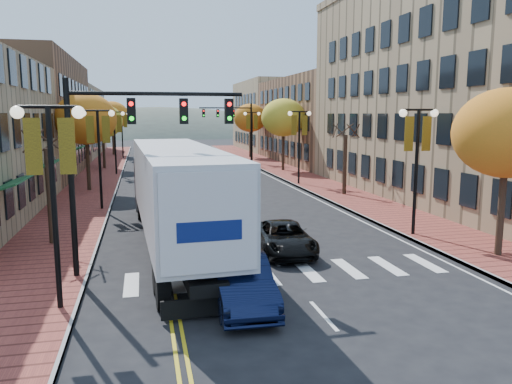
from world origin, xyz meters
TOP-DOWN VIEW (x-y plane):
  - ground at (0.00, 0.00)m, footprint 200.00×200.00m
  - sidewalk_left at (-9.00, 32.50)m, footprint 4.00×85.00m
  - sidewalk_right at (9.00, 32.50)m, footprint 4.00×85.00m
  - building_left_mid at (-17.00, 36.00)m, footprint 12.00×24.00m
  - building_left_far at (-17.00, 61.00)m, footprint 12.00×26.00m
  - building_right_near at (18.50, 16.00)m, footprint 15.00×28.00m
  - building_right_mid at (18.50, 42.00)m, footprint 15.00×24.00m
  - building_right_far at (18.50, 64.00)m, footprint 15.00×20.00m
  - tree_left_a at (-9.00, 8.00)m, footprint 0.28×0.28m
  - tree_left_b at (-9.00, 24.00)m, footprint 4.48×4.48m
  - tree_left_c at (-9.00, 40.00)m, footprint 4.16×4.16m
  - tree_left_d at (-9.00, 58.00)m, footprint 4.61×4.61m
  - tree_right_a at (9.00, 2.00)m, footprint 4.16×4.16m
  - tree_right_b at (9.00, 18.00)m, footprint 0.28×0.28m
  - tree_right_c at (9.00, 34.00)m, footprint 4.48×4.48m
  - tree_right_d at (9.00, 50.00)m, footprint 4.35×4.35m
  - lamp_left_a at (-7.50, 0.00)m, footprint 1.96×0.36m
  - lamp_left_b at (-7.50, 16.00)m, footprint 1.96×0.36m
  - lamp_left_c at (-7.50, 34.00)m, footprint 1.96×0.36m
  - lamp_left_d at (-7.50, 52.00)m, footprint 1.96×0.36m
  - lamp_right_a at (7.50, 6.00)m, footprint 1.96×0.36m
  - lamp_right_b at (7.50, 24.00)m, footprint 1.96×0.36m
  - lamp_right_c at (7.50, 42.00)m, footprint 1.96×0.36m
  - traffic_mast_near at (-5.48, 3.00)m, footprint 6.10×0.35m
  - traffic_mast_far at (5.48, 42.00)m, footprint 6.10×0.34m
  - semi_truck at (-3.70, 6.82)m, footprint 3.70×17.97m
  - navy_sedan at (-2.18, -0.62)m, footprint 1.76×4.74m
  - black_suv at (0.73, 4.71)m, footprint 2.45×4.78m
  - car_far_white at (-3.83, 50.27)m, footprint 1.65×3.86m
  - car_far_silver at (1.09, 60.52)m, footprint 1.76×4.14m
  - car_far_oncoming at (0.62, 70.58)m, footprint 1.57×4.19m

SIDE VIEW (x-z plane):
  - ground at x=0.00m, z-range 0.00..0.00m
  - sidewalk_left at x=-9.00m, z-range 0.00..0.15m
  - sidewalk_right at x=9.00m, z-range 0.00..0.15m
  - car_far_silver at x=1.09m, z-range 0.00..1.19m
  - black_suv at x=0.73m, z-range 0.00..1.29m
  - car_far_white at x=-3.83m, z-range 0.00..1.30m
  - car_far_oncoming at x=0.62m, z-range 0.00..1.37m
  - navy_sedan at x=-2.18m, z-range 0.00..1.55m
  - tree_left_a at x=-9.00m, z-range 0.15..4.35m
  - tree_right_b at x=9.00m, z-range 0.15..4.35m
  - semi_truck at x=-3.70m, z-range 0.38..4.84m
  - lamp_left_a at x=-7.50m, z-range 1.27..7.32m
  - lamp_left_b at x=-7.50m, z-range 1.27..7.32m
  - lamp_left_c at x=-7.50m, z-range 1.27..7.32m
  - lamp_left_d at x=-7.50m, z-range 1.27..7.32m
  - lamp_right_a at x=7.50m, z-range 1.27..7.32m
  - lamp_right_b at x=7.50m, z-range 1.27..7.32m
  - lamp_right_c at x=7.50m, z-range 1.27..7.32m
  - building_left_far at x=-17.00m, z-range 0.00..9.50m
  - traffic_mast_near at x=-5.48m, z-range 1.42..8.42m
  - traffic_mast_far at x=5.48m, z-range 1.42..8.42m
  - building_right_mid at x=18.50m, z-range 0.00..10.00m
  - tree_left_c at x=-9.00m, z-range 1.71..8.40m
  - tree_right_a at x=9.00m, z-range 1.71..8.40m
  - tree_right_d at x=9.00m, z-range 1.79..8.79m
  - tree_left_b at x=-9.00m, z-range 1.84..9.05m
  - tree_right_c at x=9.00m, z-range 1.84..9.05m
  - building_left_mid at x=-17.00m, z-range 0.00..11.00m
  - building_right_far at x=18.50m, z-range 0.00..11.00m
  - tree_left_d at x=-9.00m, z-range 1.89..9.31m
  - building_right_near at x=18.50m, z-range 0.00..15.00m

